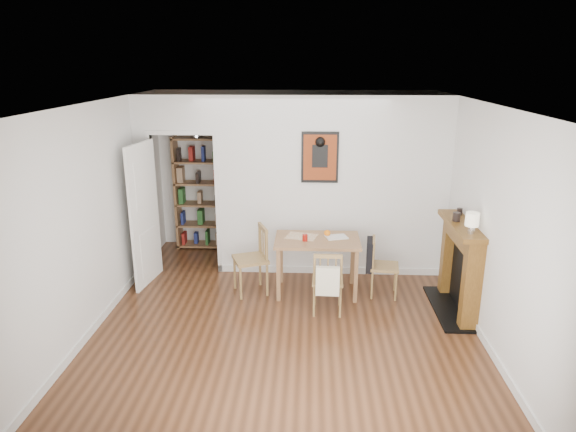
{
  "coord_description": "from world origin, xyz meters",
  "views": [
    {
      "loc": [
        0.28,
        -5.77,
        3.05
      ],
      "look_at": [
        -0.01,
        0.6,
        1.11
      ],
      "focal_mm": 32.0,
      "sensor_mm": 36.0,
      "label": 1
    }
  ],
  "objects_px": {
    "bookshelf": "(200,194)",
    "mantel_lamp": "(472,221)",
    "chair_front": "(328,281)",
    "ceramic_jar_b": "(460,212)",
    "chair_right": "(383,266)",
    "red_glass": "(305,238)",
    "fireplace": "(461,265)",
    "ceramic_jar_a": "(457,217)",
    "dining_table": "(317,245)",
    "chair_left": "(250,260)",
    "orange_fruit": "(327,233)",
    "notebook": "(336,237)"
  },
  "relations": [
    {
      "from": "chair_front",
      "to": "mantel_lamp",
      "type": "xyz_separation_m",
      "value": [
        1.61,
        -0.26,
        0.89
      ]
    },
    {
      "from": "chair_right",
      "to": "fireplace",
      "type": "xyz_separation_m",
      "value": [
        0.9,
        -0.39,
        0.2
      ]
    },
    {
      "from": "bookshelf",
      "to": "red_glass",
      "type": "bearing_deg",
      "value": -45.22
    },
    {
      "from": "orange_fruit",
      "to": "mantel_lamp",
      "type": "height_order",
      "value": "mantel_lamp"
    },
    {
      "from": "mantel_lamp",
      "to": "chair_front",
      "type": "bearing_deg",
      "value": 171.0
    },
    {
      "from": "ceramic_jar_a",
      "to": "ceramic_jar_b",
      "type": "bearing_deg",
      "value": 67.82
    },
    {
      "from": "red_glass",
      "to": "notebook",
      "type": "relative_size",
      "value": 0.32
    },
    {
      "from": "dining_table",
      "to": "chair_left",
      "type": "relative_size",
      "value": 1.2
    },
    {
      "from": "chair_front",
      "to": "red_glass",
      "type": "distance_m",
      "value": 0.69
    },
    {
      "from": "orange_fruit",
      "to": "mantel_lamp",
      "type": "bearing_deg",
      "value": -30.64
    },
    {
      "from": "notebook",
      "to": "ceramic_jar_b",
      "type": "relative_size",
      "value": 3.18
    },
    {
      "from": "red_glass",
      "to": "fireplace",
      "type": "bearing_deg",
      "value": -10.47
    },
    {
      "from": "bookshelf",
      "to": "ceramic_jar_b",
      "type": "height_order",
      "value": "bookshelf"
    },
    {
      "from": "dining_table",
      "to": "chair_left",
      "type": "height_order",
      "value": "chair_left"
    },
    {
      "from": "ceramic_jar_a",
      "to": "fireplace",
      "type": "bearing_deg",
      "value": -38.17
    },
    {
      "from": "notebook",
      "to": "ceramic_jar_a",
      "type": "relative_size",
      "value": 2.52
    },
    {
      "from": "ceramic_jar_b",
      "to": "chair_left",
      "type": "bearing_deg",
      "value": 178.91
    },
    {
      "from": "chair_front",
      "to": "mantel_lamp",
      "type": "bearing_deg",
      "value": -9.0
    },
    {
      "from": "chair_right",
      "to": "orange_fruit",
      "type": "distance_m",
      "value": 0.87
    },
    {
      "from": "chair_front",
      "to": "mantel_lamp",
      "type": "distance_m",
      "value": 1.86
    },
    {
      "from": "fireplace",
      "to": "red_glass",
      "type": "bearing_deg",
      "value": 169.53
    },
    {
      "from": "chair_front",
      "to": "fireplace",
      "type": "xyz_separation_m",
      "value": [
        1.66,
        0.13,
        0.19
      ]
    },
    {
      "from": "bookshelf",
      "to": "mantel_lamp",
      "type": "xyz_separation_m",
      "value": [
        3.68,
        -2.54,
        0.38
      ]
    },
    {
      "from": "chair_front",
      "to": "ceramic_jar_b",
      "type": "height_order",
      "value": "ceramic_jar_b"
    },
    {
      "from": "fireplace",
      "to": "ceramic_jar_a",
      "type": "xyz_separation_m",
      "value": [
        -0.09,
        0.07,
        0.6
      ]
    },
    {
      "from": "dining_table",
      "to": "bookshelf",
      "type": "bearing_deg",
      "value": 138.69
    },
    {
      "from": "dining_table",
      "to": "bookshelf",
      "type": "height_order",
      "value": "bookshelf"
    },
    {
      "from": "chair_right",
      "to": "ceramic_jar_a",
      "type": "xyz_separation_m",
      "value": [
        0.81,
        -0.32,
        0.8
      ]
    },
    {
      "from": "bookshelf",
      "to": "chair_right",
      "type": "bearing_deg",
      "value": -31.91
    },
    {
      "from": "dining_table",
      "to": "ceramic_jar_b",
      "type": "xyz_separation_m",
      "value": [
        1.8,
        -0.1,
        0.53
      ]
    },
    {
      "from": "red_glass",
      "to": "notebook",
      "type": "distance_m",
      "value": 0.45
    },
    {
      "from": "red_glass",
      "to": "ceramic_jar_a",
      "type": "bearing_deg",
      "value": -8.83
    },
    {
      "from": "red_glass",
      "to": "ceramic_jar_a",
      "type": "xyz_separation_m",
      "value": [
        1.86,
        -0.29,
        0.4
      ]
    },
    {
      "from": "dining_table",
      "to": "orange_fruit",
      "type": "xyz_separation_m",
      "value": [
        0.13,
        0.12,
        0.14
      ]
    },
    {
      "from": "chair_right",
      "to": "chair_front",
      "type": "height_order",
      "value": "chair_front"
    },
    {
      "from": "bookshelf",
      "to": "orange_fruit",
      "type": "relative_size",
      "value": 21.87
    },
    {
      "from": "chair_left",
      "to": "fireplace",
      "type": "xyz_separation_m",
      "value": [
        2.68,
        -0.39,
        0.15
      ]
    },
    {
      "from": "chair_right",
      "to": "ceramic_jar_a",
      "type": "distance_m",
      "value": 1.18
    },
    {
      "from": "ceramic_jar_a",
      "to": "ceramic_jar_b",
      "type": "height_order",
      "value": "ceramic_jar_a"
    },
    {
      "from": "red_glass",
      "to": "bookshelf",
      "type": "bearing_deg",
      "value": 134.78
    },
    {
      "from": "chair_right",
      "to": "notebook",
      "type": "bearing_deg",
      "value": 169.17
    },
    {
      "from": "bookshelf",
      "to": "ceramic_jar_a",
      "type": "bearing_deg",
      "value": -29.77
    },
    {
      "from": "chair_front",
      "to": "ceramic_jar_b",
      "type": "xyz_separation_m",
      "value": [
        1.68,
        0.47,
        0.78
      ]
    },
    {
      "from": "chair_right",
      "to": "ceramic_jar_a",
      "type": "relative_size",
      "value": 7.25
    },
    {
      "from": "chair_right",
      "to": "orange_fruit",
      "type": "xyz_separation_m",
      "value": [
        -0.75,
        0.17,
        0.4
      ]
    },
    {
      "from": "chair_front",
      "to": "notebook",
      "type": "relative_size",
      "value": 2.98
    },
    {
      "from": "mantel_lamp",
      "to": "ceramic_jar_a",
      "type": "xyz_separation_m",
      "value": [
        -0.04,
        0.46,
        -0.1
      ]
    },
    {
      "from": "red_glass",
      "to": "orange_fruit",
      "type": "bearing_deg",
      "value": 34.46
    },
    {
      "from": "fireplace",
      "to": "mantel_lamp",
      "type": "xyz_separation_m",
      "value": [
        -0.05,
        -0.39,
        0.7
      ]
    },
    {
      "from": "dining_table",
      "to": "bookshelf",
      "type": "distance_m",
      "value": 2.6
    }
  ]
}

